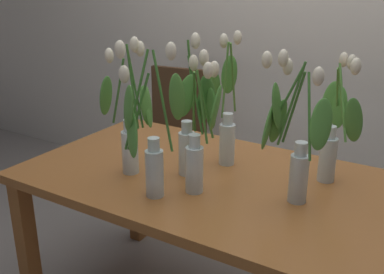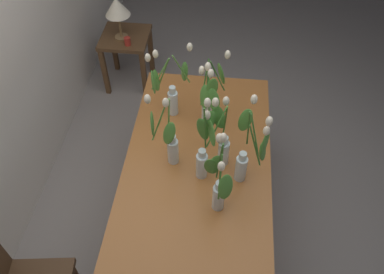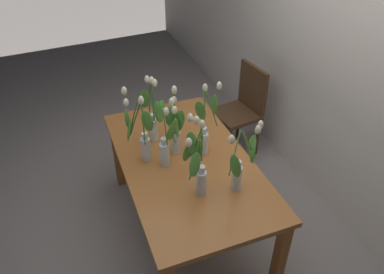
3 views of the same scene
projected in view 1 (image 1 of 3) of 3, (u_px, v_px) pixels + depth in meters
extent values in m
cube|color=silver|center=(324.00, 4.00, 2.71)|extent=(9.00, 0.10, 2.70)
cube|color=#A3602D|center=(215.00, 182.00, 1.87)|extent=(1.60, 0.90, 0.04)
cube|color=#A3602D|center=(28.00, 251.00, 2.05)|extent=(0.07, 0.07, 0.70)
cube|color=#A3602D|center=(136.00, 186.00, 2.67)|extent=(0.07, 0.07, 0.70)
cylinder|color=silver|center=(187.00, 154.00, 1.87)|extent=(0.07, 0.07, 0.18)
cylinder|color=silver|center=(187.00, 127.00, 1.83)|extent=(0.04, 0.04, 0.05)
cylinder|color=silver|center=(187.00, 160.00, 1.88)|extent=(0.06, 0.06, 0.11)
cylinder|color=#3D752D|center=(195.00, 95.00, 1.72)|extent=(0.10, 0.06, 0.29)
ellipsoid|color=#F2E5C6|center=(204.00, 58.00, 1.63)|extent=(0.04, 0.04, 0.06)
ellipsoid|color=#427F33|center=(208.00, 96.00, 1.70)|extent=(0.05, 0.12, 0.18)
cylinder|color=#3D752D|center=(192.00, 87.00, 1.75)|extent=(0.05, 0.02, 0.35)
ellipsoid|color=#F2E5C6|center=(195.00, 41.00, 1.67)|extent=(0.04, 0.04, 0.06)
ellipsoid|color=#427F33|center=(204.00, 101.00, 1.75)|extent=(0.04, 0.10, 0.18)
cylinder|color=silver|center=(194.00, 170.00, 1.71)|extent=(0.07, 0.07, 0.18)
cylinder|color=silver|center=(194.00, 141.00, 1.67)|extent=(0.04, 0.04, 0.05)
cylinder|color=silver|center=(194.00, 177.00, 1.72)|extent=(0.06, 0.06, 0.11)
cylinder|color=#478433|center=(202.00, 108.00, 1.62)|extent=(0.05, 0.02, 0.27)
ellipsoid|color=#F2E5C6|center=(208.00, 70.00, 1.57)|extent=(0.04, 0.04, 0.06)
ellipsoid|color=#4C8E38|center=(215.00, 108.00, 1.64)|extent=(0.05, 0.12, 0.18)
cylinder|color=#478433|center=(205.00, 106.00, 1.65)|extent=(0.04, 0.07, 0.26)
ellipsoid|color=#F2E5C6|center=(214.00, 69.00, 1.62)|extent=(0.04, 0.04, 0.06)
ellipsoid|color=#4C8E38|center=(211.00, 109.00, 1.70)|extent=(0.08, 0.08, 0.18)
cylinder|color=#478433|center=(194.00, 102.00, 1.69)|extent=(0.07, 0.10, 0.25)
ellipsoid|color=#F2E5C6|center=(193.00, 63.00, 1.70)|extent=(0.04, 0.04, 0.06)
ellipsoid|color=#4C8E38|center=(186.00, 96.00, 1.73)|extent=(0.10, 0.08, 0.18)
cylinder|color=silver|center=(155.00, 174.00, 1.68)|extent=(0.07, 0.07, 0.18)
cylinder|color=silver|center=(154.00, 144.00, 1.64)|extent=(0.04, 0.04, 0.05)
cylinder|color=silver|center=(155.00, 181.00, 1.69)|extent=(0.06, 0.06, 0.11)
cylinder|color=#3D752D|center=(163.00, 101.00, 1.55)|extent=(0.09, 0.03, 0.34)
ellipsoid|color=#F2E5C6|center=(171.00, 51.00, 1.46)|extent=(0.04, 0.04, 0.06)
ellipsoid|color=#4C8E38|center=(177.00, 97.00, 1.53)|extent=(0.04, 0.10, 0.18)
cylinder|color=#3D752D|center=(137.00, 100.00, 1.56)|extent=(0.06, 0.09, 0.34)
ellipsoid|color=#F2E5C6|center=(120.00, 49.00, 1.47)|extent=(0.04, 0.04, 0.06)
ellipsoid|color=#4C8E38|center=(129.00, 109.00, 1.52)|extent=(0.10, 0.07, 0.18)
cylinder|color=#3D752D|center=(138.00, 112.00, 1.57)|extent=(0.05, 0.09, 0.26)
ellipsoid|color=#F2E5C6|center=(124.00, 74.00, 1.50)|extent=(0.04, 0.04, 0.06)
ellipsoid|color=#4C8E38|center=(132.00, 133.00, 1.55)|extent=(0.10, 0.08, 0.18)
cylinder|color=silver|center=(327.00, 160.00, 1.81)|extent=(0.07, 0.07, 0.18)
cylinder|color=silver|center=(330.00, 132.00, 1.77)|extent=(0.04, 0.04, 0.05)
cylinder|color=silver|center=(327.00, 167.00, 1.82)|extent=(0.06, 0.06, 0.11)
cylinder|color=#56933D|center=(343.00, 103.00, 1.65)|extent=(0.08, 0.10, 0.27)
ellipsoid|color=#F2E5C6|center=(356.00, 66.00, 1.54)|extent=(0.04, 0.04, 0.06)
ellipsoid|color=#4C8E38|center=(353.00, 120.00, 1.64)|extent=(0.09, 0.08, 0.18)
cylinder|color=#56933D|center=(337.00, 96.00, 1.79)|extent=(0.02, 0.12, 0.24)
ellipsoid|color=#F2E5C6|center=(344.00, 60.00, 1.80)|extent=(0.04, 0.04, 0.06)
ellipsoid|color=#4C8E38|center=(331.00, 101.00, 1.84)|extent=(0.09, 0.04, 0.18)
cylinder|color=#56933D|center=(342.00, 98.00, 1.76)|extent=(0.03, 0.09, 0.25)
ellipsoid|color=#F2E5C6|center=(352.00, 62.00, 1.74)|extent=(0.04, 0.04, 0.06)
ellipsoid|color=#4C8E38|center=(339.00, 108.00, 1.82)|extent=(0.08, 0.06, 0.17)
cylinder|color=silver|center=(130.00, 152.00, 1.88)|extent=(0.07, 0.07, 0.18)
cylinder|color=silver|center=(129.00, 126.00, 1.84)|extent=(0.04, 0.04, 0.05)
cylinder|color=silver|center=(130.00, 159.00, 1.89)|extent=(0.06, 0.06, 0.11)
cylinder|color=#3D752D|center=(118.00, 92.00, 1.82)|extent=(0.08, 0.01, 0.27)
ellipsoid|color=#F2E5C6|center=(109.00, 56.00, 1.79)|extent=(0.04, 0.04, 0.06)
ellipsoid|color=#4C8E38|center=(106.00, 96.00, 1.82)|extent=(0.05, 0.08, 0.17)
cylinder|color=#3D752D|center=(135.00, 89.00, 1.78)|extent=(0.06, 0.03, 0.31)
ellipsoid|color=#F2E5C6|center=(140.00, 49.00, 1.72)|extent=(0.04, 0.04, 0.06)
ellipsoid|color=#4C8E38|center=(148.00, 107.00, 1.82)|extent=(0.08, 0.10, 0.18)
cylinder|color=#3D752D|center=(133.00, 87.00, 1.77)|extent=(0.05, 0.01, 0.33)
ellipsoid|color=#F2E5C6|center=(135.00, 45.00, 1.71)|extent=(0.04, 0.04, 0.06)
ellipsoid|color=#4C8E38|center=(146.00, 106.00, 1.80)|extent=(0.03, 0.10, 0.18)
cylinder|color=silver|center=(227.00, 144.00, 1.97)|extent=(0.07, 0.07, 0.18)
cylinder|color=silver|center=(228.00, 119.00, 1.93)|extent=(0.04, 0.04, 0.05)
cylinder|color=silver|center=(227.00, 151.00, 1.98)|extent=(0.06, 0.06, 0.11)
cylinder|color=#56933D|center=(233.00, 79.00, 1.93)|extent=(0.03, 0.11, 0.32)
ellipsoid|color=#F2E5C6|center=(238.00, 38.00, 1.92)|extent=(0.04, 0.04, 0.06)
ellipsoid|color=#4C8E38|center=(229.00, 75.00, 1.97)|extent=(0.09, 0.03, 0.18)
cylinder|color=#56933D|center=(225.00, 81.00, 1.89)|extent=(0.04, 0.02, 0.33)
ellipsoid|color=#F2E5C6|center=(224.00, 41.00, 1.85)|extent=(0.04, 0.04, 0.06)
ellipsoid|color=#4C8E38|center=(214.00, 87.00, 1.92)|extent=(0.06, 0.11, 0.18)
cylinder|color=silver|center=(298.00, 179.00, 1.64)|extent=(0.07, 0.07, 0.18)
cylinder|color=silver|center=(301.00, 149.00, 1.60)|extent=(0.04, 0.04, 0.05)
cylinder|color=silver|center=(298.00, 186.00, 1.65)|extent=(0.06, 0.06, 0.11)
cylinder|color=#3D752D|center=(309.00, 116.00, 1.49)|extent=(0.07, 0.10, 0.27)
ellipsoid|color=#F2E5C6|center=(318.00, 76.00, 1.38)|extent=(0.04, 0.04, 0.06)
ellipsoid|color=#4C8E38|center=(321.00, 124.00, 1.45)|extent=(0.07, 0.09, 0.18)
cylinder|color=#3D752D|center=(293.00, 109.00, 1.59)|extent=(0.08, 0.04, 0.27)
ellipsoid|color=#F2E5C6|center=(288.00, 67.00, 1.57)|extent=(0.04, 0.04, 0.06)
ellipsoid|color=#4C8E38|center=(278.00, 121.00, 1.62)|extent=(0.08, 0.07, 0.18)
cylinder|color=#3D752D|center=(291.00, 105.00, 1.57)|extent=(0.08, 0.01, 0.31)
ellipsoid|color=#F2E5C6|center=(283.00, 58.00, 1.54)|extent=(0.04, 0.04, 0.06)
ellipsoid|color=#4C8E38|center=(277.00, 106.00, 1.57)|extent=(0.04, 0.09, 0.18)
cylinder|color=#3D752D|center=(283.00, 106.00, 1.58)|extent=(0.13, 0.03, 0.29)
ellipsoid|color=#F2E5C6|center=(267.00, 60.00, 1.55)|extent=(0.04, 0.04, 0.06)
ellipsoid|color=#4C8E38|center=(268.00, 126.00, 1.59)|extent=(0.05, 0.11, 0.18)
cube|color=#4C331E|center=(168.00, 144.00, 3.03)|extent=(0.45, 0.45, 0.04)
cylinder|color=#4C331E|center=(180.00, 191.00, 2.90)|extent=(0.04, 0.04, 0.43)
cylinder|color=#4C331E|center=(134.00, 182.00, 3.03)|extent=(0.04, 0.04, 0.43)
cylinder|color=#4C331E|center=(201.00, 171.00, 3.20)|extent=(0.04, 0.04, 0.43)
cylinder|color=#4C331E|center=(158.00, 163.00, 3.33)|extent=(0.04, 0.04, 0.43)
cube|color=#4C331E|center=(179.00, 101.00, 3.10)|extent=(0.40, 0.09, 0.46)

